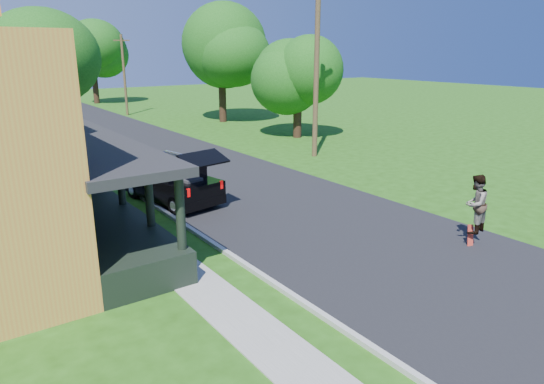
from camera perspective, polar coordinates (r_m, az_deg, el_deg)
ground at (r=15.23m, az=12.38°, el=-6.41°), size 140.00×140.00×0.00m
street at (r=31.72m, az=-15.15°, el=5.25°), size 8.00×120.00×0.02m
curb at (r=30.61m, az=-22.27°, el=4.21°), size 0.15×120.00×0.12m
sidewalk at (r=30.32m, az=-25.11°, el=3.77°), size 1.30×120.00×0.03m
front_walk at (r=16.44m, az=-29.24°, el=-6.48°), size 6.50×1.20×0.03m
black_suv at (r=19.50m, az=-11.82°, el=1.37°), size 2.64×5.12×2.27m
skateboarder at (r=15.86m, az=22.81°, el=-1.31°), size 0.99×0.84×1.83m
skateboard at (r=16.15m, az=22.29°, el=-4.94°), size 0.34×0.26×0.74m
tree_left_mid at (r=27.14m, az=-27.30°, el=13.90°), size 5.96×5.96×8.37m
tree_right_near at (r=33.29m, az=3.00°, el=14.39°), size 6.21×5.84×7.29m
tree_right_mid at (r=41.15m, az=-6.09°, el=16.75°), size 8.09×8.19×9.88m
tree_right_far at (r=59.21m, az=-20.55°, el=15.87°), size 7.30×7.09×9.93m
utility_pole_near at (r=27.18m, az=5.27°, el=14.89°), size 1.77×0.33×9.96m
utility_pole_far at (r=47.32m, az=-16.99°, el=13.13°), size 1.39×0.46×7.18m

